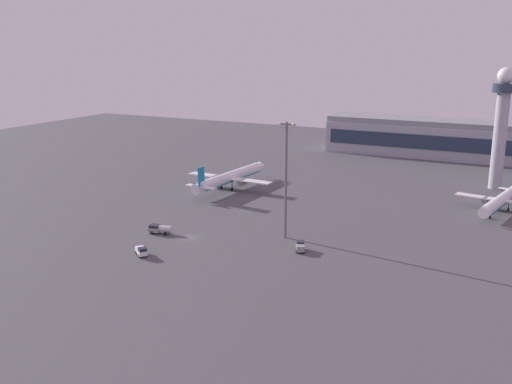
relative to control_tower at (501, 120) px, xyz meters
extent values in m
plane|color=#4C4C51|center=(-65.62, -93.23, -23.84)|extent=(416.00, 416.00, 0.00)
cube|color=#9EA3AD|center=(-16.13, 52.49, -16.84)|extent=(123.74, 22.00, 14.00)
cube|color=#263347|center=(-16.13, 41.29, -16.14)|extent=(118.79, 0.40, 6.16)
cube|color=gray|center=(-16.13, 52.49, -8.64)|extent=(123.74, 19.80, 2.40)
cylinder|color=#A8A8B2|center=(0.00, 0.00, -7.28)|extent=(4.40, 4.40, 33.13)
cylinder|color=#2D3847|center=(0.00, 0.00, 10.78)|extent=(8.00, 8.00, 3.00)
sphere|color=silver|center=(0.00, 0.00, 14.80)|extent=(5.60, 5.60, 5.60)
cylinder|color=white|center=(-82.13, -41.91, -19.70)|extent=(6.01, 36.51, 3.84)
cone|color=white|center=(-80.97, -22.56, -19.70)|extent=(3.78, 2.64, 3.65)
cone|color=white|center=(-83.30, -61.46, -19.70)|extent=(3.62, 3.03, 3.45)
cube|color=white|center=(-82.19, -42.92, -19.91)|extent=(32.50, 5.97, 0.35)
cube|color=white|center=(-83.19, -59.55, -19.50)|extent=(11.23, 3.08, 0.35)
cube|color=#1984B2|center=(-83.17, -59.25, -16.42)|extent=(0.50, 3.24, 6.56)
cylinder|color=slate|center=(-87.74, -42.59, -20.61)|extent=(2.44, 3.76, 2.22)
cylinder|color=slate|center=(-76.65, -43.25, -20.61)|extent=(2.44, 3.76, 2.22)
cube|color=#1984B2|center=(-82.13, -41.91, -20.76)|extent=(5.45, 33.59, 0.36)
cylinder|color=#333338|center=(-81.43, -30.30, -21.50)|extent=(0.28, 0.28, 3.58)
cylinder|color=black|center=(-81.43, -30.30, -23.29)|extent=(0.47, 1.13, 1.11)
cylinder|color=#333338|center=(-84.50, -44.30, -21.50)|extent=(0.28, 0.28, 3.58)
cylinder|color=black|center=(-84.50, -44.30, -23.29)|extent=(0.47, 1.13, 1.11)
cylinder|color=#333338|center=(-80.07, -44.56, -21.50)|extent=(0.28, 0.28, 3.58)
cylinder|color=black|center=(-80.07, -44.56, -23.29)|extent=(0.47, 1.13, 1.11)
cylinder|color=white|center=(4.33, -30.42, -20.34)|extent=(8.71, 30.87, 3.25)
cone|color=white|center=(1.39, -46.58, -20.34)|extent=(3.41, 2.57, 3.09)
cube|color=white|center=(4.48, -29.58, -20.51)|extent=(27.54, 8.27, 0.30)
cylinder|color=slate|center=(-0.15, -28.74, -21.11)|extent=(2.40, 3.37, 1.88)
cube|color=#19479E|center=(4.33, -30.42, -21.23)|extent=(7.95, 28.39, 0.31)
cylinder|color=#333338|center=(2.56, -40.12, -21.86)|extent=(0.24, 0.24, 3.04)
cylinder|color=black|center=(2.56, -40.12, -23.37)|extent=(0.51, 0.99, 0.94)
cylinder|color=#333338|center=(6.56, -28.66, -21.86)|extent=(0.24, 0.24, 3.04)
cylinder|color=black|center=(6.56, -28.66, -23.37)|extent=(0.51, 0.99, 0.94)
cylinder|color=#333338|center=(2.86, -27.98, -21.86)|extent=(0.24, 0.24, 3.04)
cylinder|color=black|center=(2.86, -27.98, -23.37)|extent=(0.51, 0.99, 0.94)
cube|color=white|center=(-67.68, -110.37, -22.84)|extent=(2.88, 2.86, 1.10)
cube|color=#1E232D|center=(-67.68, -110.37, -21.94)|extent=(2.58, 2.58, 0.70)
cube|color=white|center=(-69.18, -109.22, -22.69)|extent=(3.07, 2.98, 1.40)
cylinder|color=black|center=(-66.93, -109.87, -23.39)|extent=(0.90, 0.78, 0.90)
cylinder|color=black|center=(-67.95, -111.22, -23.39)|extent=(0.90, 0.78, 0.90)
cylinder|color=black|center=(-69.07, -108.24, -23.39)|extent=(0.90, 0.78, 0.90)
cylinder|color=black|center=(-70.10, -109.60, -23.39)|extent=(0.90, 0.78, 0.90)
cube|color=gray|center=(-75.84, -94.39, -22.79)|extent=(3.42, 2.95, 1.20)
cube|color=#1E232D|center=(-75.84, -94.39, -21.84)|extent=(3.03, 2.69, 0.70)
cylinder|color=silver|center=(-73.20, -93.86, -22.40)|extent=(4.47, 2.60, 1.80)
cylinder|color=black|center=(-76.04, -95.50, -23.39)|extent=(0.94, 0.47, 0.90)
cylinder|color=black|center=(-76.46, -93.45, -23.39)|extent=(0.94, 0.47, 0.90)
cylinder|color=black|center=(-72.28, -94.74, -23.39)|extent=(0.94, 0.47, 0.90)
cylinder|color=black|center=(-72.70, -92.68, -23.39)|extent=(0.94, 0.47, 0.90)
cube|color=gray|center=(-36.27, -88.87, -22.84)|extent=(2.70, 2.75, 1.10)
cube|color=#1E232D|center=(-36.27, -88.87, -21.94)|extent=(2.45, 2.45, 0.70)
cube|color=gray|center=(-35.47, -90.59, -22.69)|extent=(2.75, 2.99, 1.40)
cylinder|color=black|center=(-37.16, -88.96, -23.39)|extent=(0.65, 0.94, 0.90)
cylinder|color=black|center=(-35.62, -88.25, -23.39)|extent=(0.65, 0.94, 0.90)
cylinder|color=black|center=(-36.03, -91.40, -23.39)|extent=(0.65, 0.94, 0.90)
cylinder|color=black|center=(-34.49, -90.69, -23.39)|extent=(0.65, 0.94, 0.90)
cylinder|color=slate|center=(-43.33, -82.06, -8.71)|extent=(0.70, 0.70, 30.26)
cube|color=slate|center=(-43.33, -82.06, 5.82)|extent=(4.80, 0.40, 0.40)
sphere|color=#F9EAB2|center=(-45.13, -82.06, 5.82)|extent=(0.90, 0.90, 0.90)
sphere|color=#F9EAB2|center=(-41.53, -82.06, 5.82)|extent=(0.90, 0.90, 0.90)
camera|label=1|loc=(15.66, -215.21, 25.40)|focal=41.23mm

